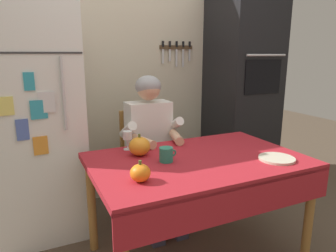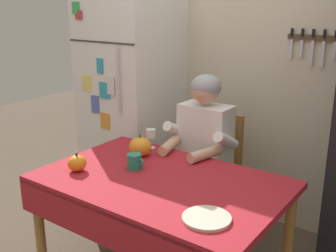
{
  "view_description": "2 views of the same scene",
  "coord_description": "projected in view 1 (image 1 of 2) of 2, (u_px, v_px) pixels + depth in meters",
  "views": [
    {
      "loc": [
        -1.0,
        -1.57,
        1.42
      ],
      "look_at": [
        -0.13,
        0.29,
        0.93
      ],
      "focal_mm": 32.89,
      "sensor_mm": 36.0,
      "label": 1
    },
    {
      "loc": [
        1.3,
        -1.64,
        1.72
      ],
      "look_at": [
        -0.06,
        0.26,
        1.01
      ],
      "focal_mm": 44.09,
      "sensor_mm": 36.0,
      "label": 2
    }
  ],
  "objects": [
    {
      "name": "coffee_mug",
      "position": [
        166.0,
        155.0,
        1.96
      ],
      "size": [
        0.12,
        0.09,
        0.09
      ],
      "color": "#237F66",
      "rests_on": "dining_table"
    },
    {
      "name": "serving_tray",
      "position": [
        277.0,
        159.0,
        2.0
      ],
      "size": [
        0.23,
        0.23,
        0.02
      ],
      "primitive_type": "cylinder",
      "color": "beige",
      "rests_on": "dining_table"
    },
    {
      "name": "seated_person",
      "position": [
        152.0,
        138.0,
        2.51
      ],
      "size": [
        0.47,
        0.55,
        1.25
      ],
      "color": "#38384C",
      "rests_on": "ground"
    },
    {
      "name": "chair_behind_person",
      "position": [
        144.0,
        158.0,
        2.73
      ],
      "size": [
        0.4,
        0.4,
        0.93
      ],
      "color": "#9E6B33",
      "rests_on": "ground"
    },
    {
      "name": "pumpkin_large",
      "position": [
        140.0,
        173.0,
        1.66
      ],
      "size": [
        0.11,
        0.11,
        0.12
      ],
      "color": "orange",
      "rests_on": "dining_table"
    },
    {
      "name": "pumpkin_medium",
      "position": [
        140.0,
        146.0,
        2.08
      ],
      "size": [
        0.15,
        0.15,
        0.15
      ],
      "color": "orange",
      "rests_on": "dining_table"
    },
    {
      "name": "dining_table",
      "position": [
        199.0,
        171.0,
        2.04
      ],
      "size": [
        1.4,
        0.9,
        0.74
      ],
      "color": "#9E6B33",
      "rests_on": "ground"
    },
    {
      "name": "wall_oven",
      "position": [
        242.0,
        89.0,
        3.19
      ],
      "size": [
        0.6,
        0.64,
        2.1
      ],
      "color": "black",
      "rests_on": "ground"
    },
    {
      "name": "refrigerator",
      "position": [
        35.0,
        122.0,
        2.37
      ],
      "size": [
        0.68,
        0.71,
        1.8
      ],
      "color": "white",
      "rests_on": "ground"
    },
    {
      "name": "wine_glass",
      "position": [
        127.0,
        137.0,
        2.2
      ],
      "size": [
        0.07,
        0.07,
        0.14
      ],
      "color": "white",
      "rests_on": "dining_table"
    },
    {
      "name": "back_wall_assembly",
      "position": [
        139.0,
        65.0,
        3.03
      ],
      "size": [
        3.7,
        0.13,
        2.6
      ],
      "color": "beige",
      "rests_on": "ground"
    }
  ]
}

